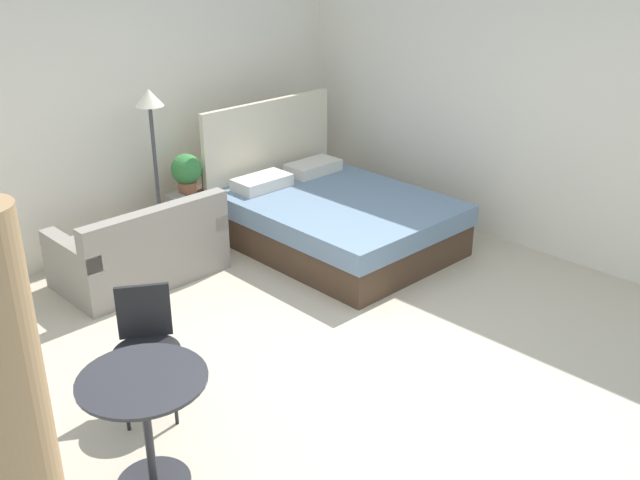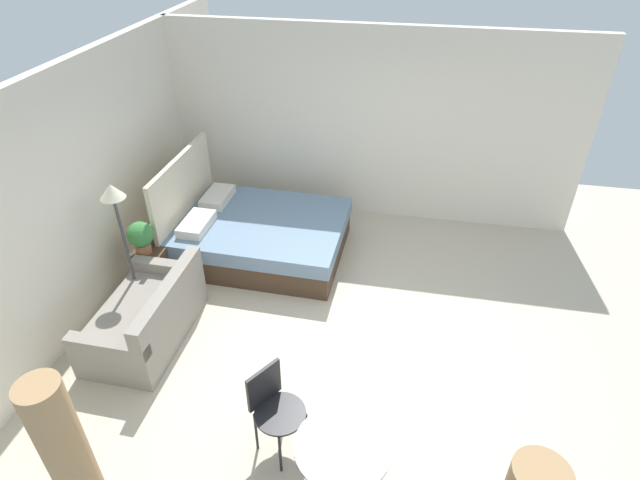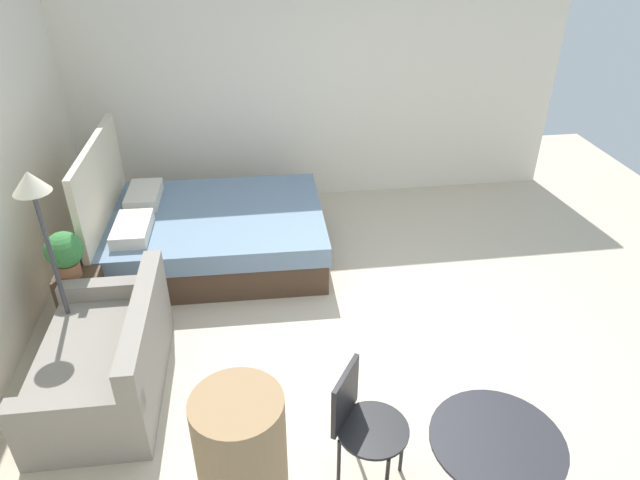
{
  "view_description": "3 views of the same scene",
  "coord_description": "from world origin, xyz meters",
  "px_view_note": "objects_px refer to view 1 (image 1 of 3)",
  "views": [
    {
      "loc": [
        -3.37,
        -3.39,
        3.04
      ],
      "look_at": [
        0.1,
        0.08,
        0.87
      ],
      "focal_mm": 41.29,
      "sensor_mm": 36.0,
      "label": 1
    },
    {
      "loc": [
        -3.91,
        -0.6,
        4.08
      ],
      "look_at": [
        0.56,
        0.27,
        0.97
      ],
      "focal_mm": 28.86,
      "sensor_mm": 36.0,
      "label": 2
    },
    {
      "loc": [
        -3.54,
        0.88,
        3.18
      ],
      "look_at": [
        0.62,
        0.3,
        0.65
      ],
      "focal_mm": 31.62,
      "sensor_mm": 36.0,
      "label": 3
    }
  ],
  "objects_px": {
    "bed": "(333,217)",
    "floor_lamp": "(152,124)",
    "potted_plant": "(186,172)",
    "cafe_chair_near_window": "(146,337)",
    "couch": "(141,252)",
    "nightstand": "(200,216)",
    "balcony_table": "(146,411)",
    "vase": "(207,178)"
  },
  "relations": [
    {
      "from": "bed",
      "to": "floor_lamp",
      "type": "height_order",
      "value": "floor_lamp"
    },
    {
      "from": "potted_plant",
      "to": "cafe_chair_near_window",
      "type": "bearing_deg",
      "value": -131.29
    },
    {
      "from": "couch",
      "to": "cafe_chair_near_window",
      "type": "relative_size",
      "value": 1.67
    },
    {
      "from": "couch",
      "to": "cafe_chair_near_window",
      "type": "distance_m",
      "value": 1.99
    },
    {
      "from": "bed",
      "to": "nightstand",
      "type": "distance_m",
      "value": 1.36
    },
    {
      "from": "potted_plant",
      "to": "balcony_table",
      "type": "xyz_separation_m",
      "value": [
        -2.25,
        -2.74,
        -0.22
      ]
    },
    {
      "from": "floor_lamp",
      "to": "cafe_chair_near_window",
      "type": "xyz_separation_m",
      "value": [
        -1.47,
        -2.05,
        -0.76
      ]
    },
    {
      "from": "couch",
      "to": "nightstand",
      "type": "height_order",
      "value": "couch"
    },
    {
      "from": "vase",
      "to": "floor_lamp",
      "type": "relative_size",
      "value": 0.15
    },
    {
      "from": "nightstand",
      "to": "balcony_table",
      "type": "distance_m",
      "value": 3.59
    },
    {
      "from": "potted_plant",
      "to": "balcony_table",
      "type": "distance_m",
      "value": 3.55
    },
    {
      "from": "couch",
      "to": "balcony_table",
      "type": "bearing_deg",
      "value": -121.47
    },
    {
      "from": "nightstand",
      "to": "potted_plant",
      "type": "height_order",
      "value": "potted_plant"
    },
    {
      "from": "balcony_table",
      "to": "bed",
      "type": "bearing_deg",
      "value": 27.14
    },
    {
      "from": "bed",
      "to": "balcony_table",
      "type": "distance_m",
      "value": 3.61
    },
    {
      "from": "couch",
      "to": "potted_plant",
      "type": "height_order",
      "value": "potted_plant"
    },
    {
      "from": "nightstand",
      "to": "cafe_chair_near_window",
      "type": "height_order",
      "value": "cafe_chair_near_window"
    },
    {
      "from": "couch",
      "to": "vase",
      "type": "bearing_deg",
      "value": 19.6
    },
    {
      "from": "bed",
      "to": "floor_lamp",
      "type": "relative_size",
      "value": 1.35
    },
    {
      "from": "couch",
      "to": "vase",
      "type": "height_order",
      "value": "couch"
    },
    {
      "from": "potted_plant",
      "to": "couch",
      "type": "bearing_deg",
      "value": -154.32
    },
    {
      "from": "nightstand",
      "to": "vase",
      "type": "relative_size",
      "value": 2.16
    },
    {
      "from": "cafe_chair_near_window",
      "to": "floor_lamp",
      "type": "bearing_deg",
      "value": 54.41
    },
    {
      "from": "bed",
      "to": "floor_lamp",
      "type": "bearing_deg",
      "value": 141.21
    },
    {
      "from": "bed",
      "to": "potted_plant",
      "type": "relative_size",
      "value": 5.35
    },
    {
      "from": "bed",
      "to": "balcony_table",
      "type": "bearing_deg",
      "value": -152.86
    },
    {
      "from": "balcony_table",
      "to": "couch",
      "type": "bearing_deg",
      "value": 58.53
    },
    {
      "from": "vase",
      "to": "cafe_chair_near_window",
      "type": "distance_m",
      "value": 2.91
    },
    {
      "from": "floor_lamp",
      "to": "balcony_table",
      "type": "relative_size",
      "value": 2.2
    },
    {
      "from": "bed",
      "to": "couch",
      "type": "relative_size",
      "value": 1.53
    },
    {
      "from": "bed",
      "to": "potted_plant",
      "type": "bearing_deg",
      "value": 130.93
    },
    {
      "from": "nightstand",
      "to": "floor_lamp",
      "type": "xyz_separation_m",
      "value": [
        -0.47,
        -0.0,
        1.04
      ]
    },
    {
      "from": "nightstand",
      "to": "cafe_chair_near_window",
      "type": "relative_size",
      "value": 0.59
    },
    {
      "from": "couch",
      "to": "balcony_table",
      "type": "height_order",
      "value": "couch"
    },
    {
      "from": "potted_plant",
      "to": "vase",
      "type": "height_order",
      "value": "potted_plant"
    },
    {
      "from": "vase",
      "to": "potted_plant",
      "type": "bearing_deg",
      "value": 173.82
    },
    {
      "from": "bed",
      "to": "vase",
      "type": "xyz_separation_m",
      "value": [
        -0.73,
        1.07,
        0.33
      ]
    },
    {
      "from": "couch",
      "to": "nightstand",
      "type": "xyz_separation_m",
      "value": [
        0.92,
        0.36,
        -0.01
      ]
    },
    {
      "from": "floor_lamp",
      "to": "potted_plant",
      "type": "bearing_deg",
      "value": 5.82
    },
    {
      "from": "vase",
      "to": "balcony_table",
      "type": "xyz_separation_m",
      "value": [
        -2.47,
        -2.71,
        -0.11
      ]
    },
    {
      "from": "bed",
      "to": "couch",
      "type": "height_order",
      "value": "bed"
    },
    {
      "from": "cafe_chair_near_window",
      "to": "balcony_table",
      "type": "bearing_deg",
      "value": -122.92
    }
  ]
}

